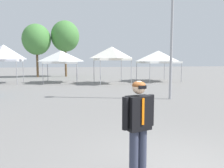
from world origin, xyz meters
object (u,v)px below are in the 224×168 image
at_px(canopy_tent_far_left, 112,54).
at_px(tree_behind_tents_center, 37,40).
at_px(canopy_tent_behind_left, 4,53).
at_px(person_foreground, 138,123).
at_px(canopy_tent_left_of_center, 61,57).
at_px(tree_behind_tents_right, 65,36).
at_px(light_pole_opposite_side, 172,15).
at_px(canopy_tent_center, 158,57).

xyz_separation_m(canopy_tent_far_left, tree_behind_tents_center, (-7.82, 9.69, 2.02)).
bearing_deg(tree_behind_tents_center, canopy_tent_behind_left, -103.66).
bearing_deg(person_foreground, canopy_tent_left_of_center, 95.83).
relative_size(canopy_tent_far_left, person_foreground, 1.91).
bearing_deg(tree_behind_tents_right, light_pole_opposite_side, -72.83).
bearing_deg(canopy_tent_center, canopy_tent_left_of_center, 177.70).
bearing_deg(canopy_tent_center, canopy_tent_far_left, -165.18).
distance_m(tree_behind_tents_right, tree_behind_tents_center, 3.64).
bearing_deg(canopy_tent_far_left, person_foreground, -99.61).
xyz_separation_m(light_pole_opposite_side, tree_behind_tents_right, (-5.82, 18.85, 0.74)).
relative_size(person_foreground, light_pole_opposite_side, 0.22).
bearing_deg(canopy_tent_center, canopy_tent_behind_left, 177.98).
bearing_deg(light_pole_opposite_side, canopy_tent_center, 70.60).
height_order(canopy_tent_behind_left, person_foreground, canopy_tent_behind_left).
xyz_separation_m(tree_behind_tents_right, tree_behind_tents_center, (-3.57, -0.45, -0.53)).
height_order(person_foreground, tree_behind_tents_right, tree_behind_tents_right).
height_order(canopy_tent_far_left, tree_behind_tents_center, tree_behind_tents_center).
xyz_separation_m(canopy_tent_left_of_center, canopy_tent_far_left, (4.60, -1.74, 0.31)).
relative_size(canopy_tent_behind_left, tree_behind_tents_right, 0.49).
distance_m(canopy_tent_behind_left, light_pole_opposite_side, 15.58).
height_order(canopy_tent_behind_left, canopy_tent_left_of_center, canopy_tent_behind_left).
distance_m(canopy_tent_center, tree_behind_tents_right, 13.15).
relative_size(light_pole_opposite_side, tree_behind_tents_right, 1.09).
bearing_deg(person_foreground, canopy_tent_behind_left, 110.95).
bearing_deg(canopy_tent_behind_left, canopy_tent_far_left, -10.95).
relative_size(canopy_tent_left_of_center, light_pole_opposite_side, 0.41).
xyz_separation_m(light_pole_opposite_side, tree_behind_tents_center, (-9.39, 18.39, 0.21)).
bearing_deg(canopy_tent_far_left, canopy_tent_left_of_center, 159.23).
distance_m(light_pole_opposite_side, tree_behind_tents_right, 19.74).
xyz_separation_m(canopy_tent_far_left, person_foreground, (-2.76, -16.30, -1.74)).
bearing_deg(canopy_tent_left_of_center, person_foreground, -84.17).
xyz_separation_m(canopy_tent_behind_left, person_foreground, (6.96, -18.18, -1.78)).
relative_size(canopy_tent_center, light_pole_opposite_side, 0.47).
bearing_deg(canopy_tent_left_of_center, tree_behind_tents_center, 112.06).
bearing_deg(light_pole_opposite_side, canopy_tent_left_of_center, 120.58).
bearing_deg(canopy_tent_far_left, tree_behind_tents_center, 128.90).
height_order(canopy_tent_far_left, canopy_tent_center, canopy_tent_far_left).
xyz_separation_m(canopy_tent_behind_left, light_pole_opposite_side, (11.29, -10.59, 1.76)).
distance_m(canopy_tent_far_left, person_foreground, 16.62).
bearing_deg(canopy_tent_far_left, light_pole_opposite_side, -79.74).
relative_size(canopy_tent_center, person_foreground, 2.12).
height_order(canopy_tent_center, person_foreground, canopy_tent_center).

